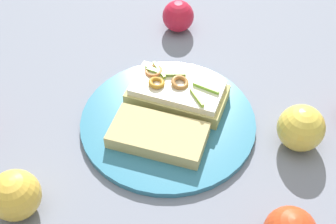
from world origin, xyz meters
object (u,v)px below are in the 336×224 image
Objects in this scene: plate at (168,122)px; bread_slice_side at (158,135)px; sandwich at (177,93)px; apple_2 at (301,128)px; apple_5 at (15,195)px; apple_1 at (178,16)px.

bread_slice_side reaches higher than plate.
apple_2 reaches higher than sandwich.
bread_slice_side is 0.25m from apple_5.
plate is at bearing -105.23° from apple_2.
apple_1 is at bearing -152.10° from apple_2.
sandwich reaches higher than plate.
plate is 4.59× the size of apple_1.
apple_2 is (0.01, 0.24, 0.02)m from bread_slice_side.
sandwich reaches higher than bread_slice_side.
apple_2 reaches higher than apple_1.
apple_5 reaches higher than apple_1.
plate is 0.06m from sandwich.
apple_2 is (0.34, 0.18, 0.01)m from apple_1.
apple_1 reaches higher than plate.
apple_5 is (0.16, -0.24, 0.03)m from plate.
sandwich is 0.10m from bread_slice_side.
apple_5 is at bearing -77.78° from apple_2.
apple_1 is (-0.23, 0.02, 0.00)m from sandwich.
apple_2 is (0.11, 0.20, 0.01)m from sandwich.
sandwich is 1.22× the size of bread_slice_side.
apple_1 is at bearing 100.58° from bread_slice_side.
apple_2 is at bearing 74.77° from plate.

